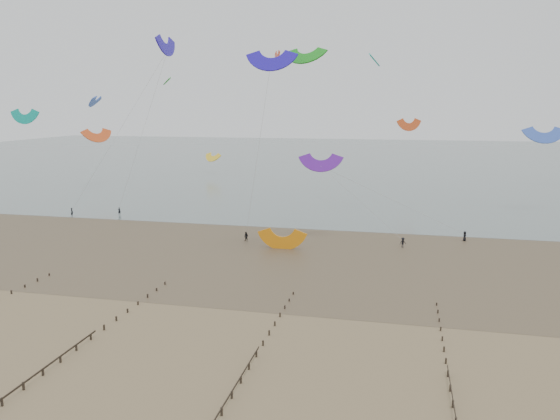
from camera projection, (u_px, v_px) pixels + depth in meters
The scene contains 6 objects.
ground at pixel (237, 328), 60.37m from camera, with size 500.00×500.00×0.00m, color brown.
sea_and_shore at pixel (273, 248), 94.20m from camera, with size 500.00×665.00×0.03m.
kitesurfer_lead at pixel (72, 212), 121.10m from camera, with size 0.69×0.45×1.89m, color black.
kitesurfers at pixel (457, 236), 98.96m from camera, with size 126.40×18.00×1.79m.
grounded_kite at pixel (282, 249), 93.65m from camera, with size 7.10×3.72×5.41m, color orange, non-canonical shape.
kites_airborne at pixel (298, 114), 140.78m from camera, with size 211.96×118.86×40.69m.
Camera 1 is at (17.20, -54.37, 24.19)m, focal length 35.00 mm.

